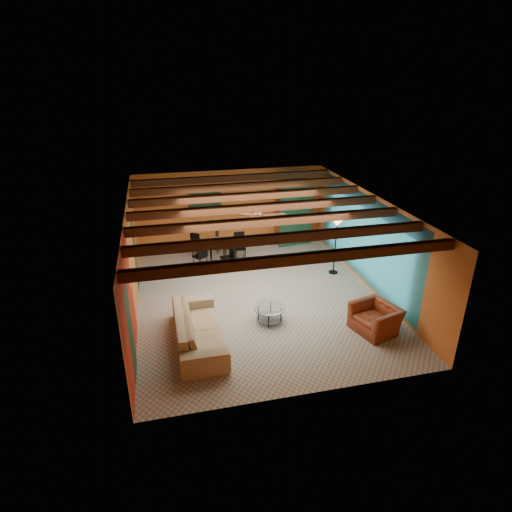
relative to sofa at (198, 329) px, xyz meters
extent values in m
cube|color=gray|center=(1.83, 1.81, -0.38)|extent=(6.50, 8.00, 0.01)
cube|color=silver|center=(1.83, 1.81, 2.32)|extent=(6.50, 8.00, 0.01)
cube|color=#CE6E2F|center=(1.83, 5.81, 0.97)|extent=(6.50, 0.02, 2.70)
cube|color=#AA2513|center=(-1.42, 1.81, 0.97)|extent=(0.02, 8.00, 2.70)
cube|color=teal|center=(5.08, 1.81, 0.97)|extent=(0.02, 8.00, 2.70)
imported|color=#927D5E|center=(0.00, 0.00, 0.00)|extent=(1.04, 2.63, 0.77)
imported|color=maroon|center=(4.18, -0.46, -0.05)|extent=(1.16, 1.25, 0.67)
cube|color=brown|center=(4.03, 5.51, 0.67)|extent=(1.26, 0.72, 2.10)
cube|color=black|center=(0.93, 5.77, 1.27)|extent=(1.05, 0.03, 0.65)
imported|color=#26661E|center=(4.03, 5.51, 1.97)|extent=(0.52, 0.48, 0.50)
imported|color=orange|center=(1.12, 4.48, 0.64)|extent=(0.25, 0.25, 0.20)
camera|label=1|loc=(-0.63, -8.33, 5.41)|focal=29.99mm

